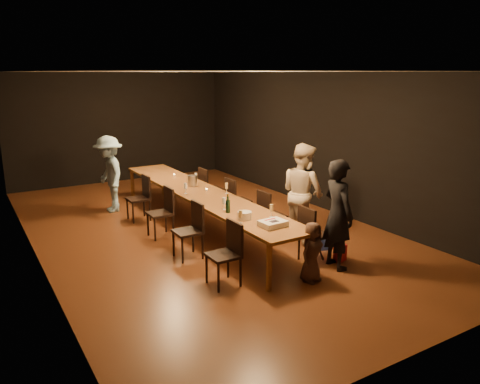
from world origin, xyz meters
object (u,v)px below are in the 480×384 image
chair_right_0 (315,234)px  ice_bucket (192,180)px  chair_right_3 (211,188)px  woman_birthday (338,214)px  birthday_cake (273,223)px  chair_left_0 (223,255)px  chair_left_1 (188,231)px  child (312,252)px  woman_tan (303,192)px  chair_left_3 (138,198)px  table (201,194)px  chair_left_2 (160,213)px  chair_right_1 (272,215)px  plate_stack (245,216)px  man_blue (110,174)px  champagne_bottle (228,203)px  chair_right_2 (238,200)px

chair_right_0 → ice_bucket: 3.08m
chair_right_3 → woman_birthday: size_ratio=0.54×
woman_birthday → birthday_cake: (-0.99, 0.33, -0.07)m
chair_right_0 → chair_left_0: same height
chair_left_1 → chair_left_0: bearing=-180.0°
chair_right_0 → child: (-0.53, -0.55, -0.01)m
woman_tan → child: woman_tan is taller
chair_right_3 → child: (-0.53, -4.15, -0.01)m
chair_left_3 → ice_bucket: 1.21m
table → chair_left_2: chair_left_2 is taller
chair_right_3 → woman_birthday: woman_birthday is taller
chair_left_1 → chair_right_0: bearing=-125.2°
chair_right_1 → chair_left_2: 2.08m
table → plate_stack: size_ratio=27.07×
chair_left_1 → chair_left_3: bearing=0.0°
woman_birthday → man_blue: size_ratio=1.03×
table → child: bearing=-83.8°
chair_left_1 → birthday_cake: (0.84, -1.22, 0.33)m
birthday_cake → plate_stack: plate_stack is taller
champagne_bottle → woman_birthday: bearing=-46.9°
chair_right_2 → chair_right_3: bearing=180.0°
chair_left_2 → woman_birthday: woman_birthday is taller
chair_right_3 → birthday_cake: (-0.86, -3.62, 0.33)m
man_blue → ice_bucket: (1.24, -1.57, 0.02)m
chair_left_3 → plate_stack: (0.66, -3.11, 0.35)m
table → chair_left_2: 0.88m
woman_birthday → plate_stack: 1.44m
chair_left_0 → table: bearing=-19.5°
table → chair_right_3: chair_right_3 is taller
woman_birthday → woman_tan: bearing=-7.8°
chair_right_2 → chair_left_1: (-1.70, -1.20, 0.00)m
chair_right_1 → ice_bucket: size_ratio=4.36×
woman_birthday → plate_stack: bearing=61.0°
woman_tan → child: (-0.99, -1.47, -0.44)m
chair_right_1 → man_blue: 3.90m
man_blue → child: 5.30m
woman_birthday → ice_bucket: bearing=21.8°
chair_left_3 → birthday_cake: chair_left_3 is taller
woman_birthday → champagne_bottle: (-1.21, 1.30, 0.04)m
chair_left_2 → woman_tan: 2.65m
woman_birthday → birthday_cake: woman_birthday is taller
chair_right_1 → chair_left_3: bearing=-144.7°
table → chair_left_3: 1.49m
table → chair_left_2: size_ratio=6.45×
woman_birthday → birthday_cake: 1.05m
chair_right_1 → chair_right_3: same height
man_blue → birthday_cake: 4.68m
chair_right_2 → man_blue: bearing=-136.7°
chair_right_3 → chair_left_3: same height
chair_right_1 → woman_birthday: 1.61m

